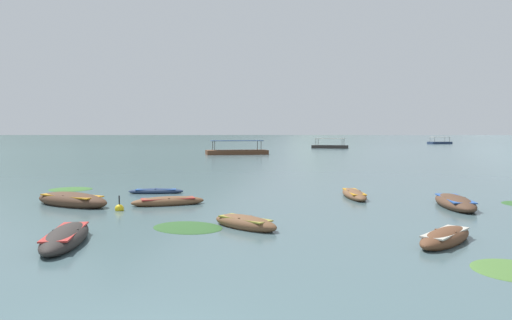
# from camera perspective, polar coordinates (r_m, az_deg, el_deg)

# --- Properties ---
(ground_plane) EXTENTS (6000.00, 6000.00, 0.00)m
(ground_plane) POSITION_cam_1_polar(r_m,az_deg,el_deg) (1506.39, 1.03, 3.17)
(ground_plane) COLOR #476066
(mountain_1) EXTENTS (1558.72, 1558.72, 592.39)m
(mountain_1) POSITION_cam_1_polar(r_m,az_deg,el_deg) (1911.24, -17.59, 11.96)
(mountain_1) COLOR #4C5B56
(mountain_1) RESTS_ON ground
(mountain_2) EXTENTS (680.77, 680.77, 193.93)m
(mountain_2) POSITION_cam_1_polar(r_m,az_deg,el_deg) (2160.90, 7.75, 5.75)
(mountain_2) COLOR slate
(mountain_2) RESTS_ON ground
(rowboat_0) EXTENTS (2.91, 2.77, 0.58)m
(rowboat_0) POSITION_cam_1_polar(r_m,az_deg,el_deg) (17.34, -1.36, -7.77)
(rowboat_0) COLOR brown
(rowboat_0) RESTS_ON ground
(rowboat_1) EXTENTS (3.25, 1.03, 0.37)m
(rowboat_1) POSITION_cam_1_polar(r_m,az_deg,el_deg) (27.80, -12.24, -3.79)
(rowboat_1) COLOR navy
(rowboat_1) RESTS_ON ground
(rowboat_2) EXTENTS (4.74, 3.52, 0.81)m
(rowboat_2) POSITION_cam_1_polar(r_m,az_deg,el_deg) (24.33, -21.77, -4.64)
(rowboat_2) COLOR #4C3323
(rowboat_2) RESTS_ON ground
(rowboat_4) EXTENTS (1.83, 4.24, 0.66)m
(rowboat_4) POSITION_cam_1_polar(r_m,az_deg,el_deg) (16.07, -22.45, -8.82)
(rowboat_4) COLOR #2D2826
(rowboat_4) RESTS_ON ground
(rowboat_5) EXTENTS (3.70, 2.15, 0.52)m
(rowboat_5) POSITION_cam_1_polar(r_m,az_deg,el_deg) (23.18, -10.80, -5.06)
(rowboat_5) COLOR brown
(rowboat_5) RESTS_ON ground
(rowboat_6) EXTENTS (1.86, 4.63, 0.69)m
(rowboat_6) POSITION_cam_1_polar(r_m,az_deg,el_deg) (24.08, 23.33, -4.84)
(rowboat_6) COLOR #4C3323
(rowboat_6) RESTS_ON ground
(rowboat_7) EXTENTS (2.93, 3.17, 0.59)m
(rowboat_7) POSITION_cam_1_polar(r_m,az_deg,el_deg) (16.15, 22.34, -8.84)
(rowboat_7) COLOR brown
(rowboat_7) RESTS_ON ground
(rowboat_8) EXTENTS (1.10, 4.08, 0.53)m
(rowboat_8) POSITION_cam_1_polar(r_m,az_deg,el_deg) (25.95, 12.01, -4.18)
(rowboat_8) COLOR brown
(rowboat_8) RESTS_ON ground
(ferry_0) EXTENTS (10.81, 6.07, 2.54)m
(ferry_0) POSITION_cam_1_polar(r_m,az_deg,el_deg) (77.53, -2.40, 1.03)
(ferry_0) COLOR brown
(ferry_0) RESTS_ON ground
(ferry_1) EXTENTS (8.72, 5.76, 2.54)m
(ferry_1) POSITION_cam_1_polar(r_m,az_deg,el_deg) (110.28, 9.10, 1.67)
(ferry_1) COLOR #2D2826
(ferry_1) RESTS_ON ground
(ferry_2) EXTENTS (8.15, 5.16, 2.54)m
(ferry_2) POSITION_cam_1_polar(r_m,az_deg,el_deg) (165.56, 21.73, 2.01)
(ferry_2) COLOR navy
(ferry_2) RESTS_ON ground
(mooring_buoy) EXTENTS (0.40, 0.40, 0.80)m
(mooring_buoy) POSITION_cam_1_polar(r_m,az_deg,el_deg) (22.04, -16.51, -5.76)
(mooring_buoy) COLOR yellow
(mooring_buoy) RESTS_ON ground
(weed_patch_1) EXTENTS (2.68, 2.50, 0.14)m
(weed_patch_1) POSITION_cam_1_polar(r_m,az_deg,el_deg) (31.25, -21.91, -3.39)
(weed_patch_1) COLOR #38662D
(weed_patch_1) RESTS_ON ground
(weed_patch_3) EXTENTS (3.55, 3.38, 0.14)m
(weed_patch_3) POSITION_cam_1_polar(r_m,az_deg,el_deg) (17.57, -8.43, -8.26)
(weed_patch_3) COLOR #2D5628
(weed_patch_3) RESTS_ON ground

